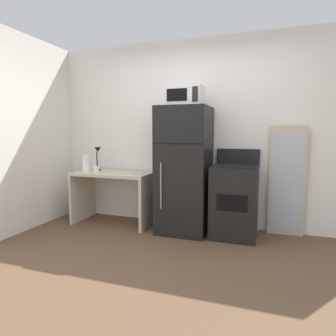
{
  "coord_description": "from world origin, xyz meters",
  "views": [
    {
      "loc": [
        0.91,
        -2.38,
        1.31
      ],
      "look_at": [
        -0.29,
        1.1,
        0.87
      ],
      "focal_mm": 31.22,
      "sensor_mm": 36.0,
      "label": 1
    }
  ],
  "objects_px": {
    "paper_towel_roll": "(86,164)",
    "refrigerator": "(184,170)",
    "desk_lamp": "(98,155)",
    "coffee_mug": "(96,170)",
    "leaning_mirror": "(287,181)",
    "desk": "(114,188)",
    "oven_range": "(235,200)",
    "microwave": "(184,96)"
  },
  "relations": [
    {
      "from": "paper_towel_roll",
      "to": "refrigerator",
      "type": "relative_size",
      "value": 0.15
    },
    {
      "from": "coffee_mug",
      "to": "leaning_mirror",
      "type": "relative_size",
      "value": 0.07
    },
    {
      "from": "paper_towel_roll",
      "to": "leaning_mirror",
      "type": "distance_m",
      "value": 2.76
    },
    {
      "from": "coffee_mug",
      "to": "oven_range",
      "type": "height_order",
      "value": "oven_range"
    },
    {
      "from": "paper_towel_roll",
      "to": "oven_range",
      "type": "height_order",
      "value": "oven_range"
    },
    {
      "from": "desk_lamp",
      "to": "refrigerator",
      "type": "height_order",
      "value": "refrigerator"
    },
    {
      "from": "oven_range",
      "to": "desk",
      "type": "bearing_deg",
      "value": -179.62
    },
    {
      "from": "paper_towel_roll",
      "to": "leaning_mirror",
      "type": "bearing_deg",
      "value": 7.88
    },
    {
      "from": "desk",
      "to": "oven_range",
      "type": "xyz_separation_m",
      "value": [
        1.72,
        0.01,
        -0.05
      ]
    },
    {
      "from": "desk",
      "to": "oven_range",
      "type": "bearing_deg",
      "value": 0.38
    },
    {
      "from": "paper_towel_roll",
      "to": "coffee_mug",
      "type": "distance_m",
      "value": 0.23
    },
    {
      "from": "paper_towel_roll",
      "to": "desk",
      "type": "bearing_deg",
      "value": 15.96
    },
    {
      "from": "paper_towel_roll",
      "to": "coffee_mug",
      "type": "xyz_separation_m",
      "value": [
        0.21,
        -0.06,
        -0.07
      ]
    },
    {
      "from": "paper_towel_roll",
      "to": "microwave",
      "type": "xyz_separation_m",
      "value": [
        1.45,
        0.07,
        0.91
      ]
    },
    {
      "from": "microwave",
      "to": "paper_towel_roll",
      "type": "bearing_deg",
      "value": -177.07
    },
    {
      "from": "microwave",
      "to": "leaning_mirror",
      "type": "height_order",
      "value": "microwave"
    },
    {
      "from": "desk_lamp",
      "to": "leaning_mirror",
      "type": "bearing_deg",
      "value": 3.9
    },
    {
      "from": "desk",
      "to": "coffee_mug",
      "type": "relative_size",
      "value": 11.89
    },
    {
      "from": "coffee_mug",
      "to": "refrigerator",
      "type": "xyz_separation_m",
      "value": [
        1.25,
        0.16,
        0.03
      ]
    },
    {
      "from": "desk",
      "to": "desk_lamp",
      "type": "distance_m",
      "value": 0.57
    },
    {
      "from": "refrigerator",
      "to": "leaning_mirror",
      "type": "bearing_deg",
      "value": 12.45
    },
    {
      "from": "refrigerator",
      "to": "microwave",
      "type": "relative_size",
      "value": 3.58
    },
    {
      "from": "desk",
      "to": "refrigerator",
      "type": "relative_size",
      "value": 0.69
    },
    {
      "from": "refrigerator",
      "to": "leaning_mirror",
      "type": "relative_size",
      "value": 1.18
    },
    {
      "from": "desk_lamp",
      "to": "refrigerator",
      "type": "xyz_separation_m",
      "value": [
        1.38,
        -0.1,
        -0.17
      ]
    },
    {
      "from": "coffee_mug",
      "to": "oven_range",
      "type": "relative_size",
      "value": 0.09
    },
    {
      "from": "coffee_mug",
      "to": "oven_range",
      "type": "distance_m",
      "value": 1.94
    },
    {
      "from": "coffee_mug",
      "to": "refrigerator",
      "type": "relative_size",
      "value": 0.06
    },
    {
      "from": "refrigerator",
      "to": "leaning_mirror",
      "type": "height_order",
      "value": "refrigerator"
    },
    {
      "from": "leaning_mirror",
      "to": "paper_towel_roll",
      "type": "bearing_deg",
      "value": -172.12
    },
    {
      "from": "oven_range",
      "to": "desk_lamp",
      "type": "bearing_deg",
      "value": 177.93
    },
    {
      "from": "desk_lamp",
      "to": "coffee_mug",
      "type": "bearing_deg",
      "value": -61.99
    },
    {
      "from": "desk_lamp",
      "to": "paper_towel_roll",
      "type": "height_order",
      "value": "desk_lamp"
    },
    {
      "from": "paper_towel_roll",
      "to": "desk_lamp",
      "type": "bearing_deg",
      "value": 70.18
    },
    {
      "from": "desk",
      "to": "oven_range",
      "type": "relative_size",
      "value": 1.03
    },
    {
      "from": "refrigerator",
      "to": "oven_range",
      "type": "xyz_separation_m",
      "value": [
        0.66,
        0.03,
        -0.36
      ]
    },
    {
      "from": "paper_towel_roll",
      "to": "refrigerator",
      "type": "xyz_separation_m",
      "value": [
        1.45,
        0.1,
        -0.05
      ]
    },
    {
      "from": "desk",
      "to": "paper_towel_roll",
      "type": "bearing_deg",
      "value": -164.04
    },
    {
      "from": "desk",
      "to": "microwave",
      "type": "xyz_separation_m",
      "value": [
        1.06,
        -0.04,
        1.26
      ]
    },
    {
      "from": "paper_towel_roll",
      "to": "oven_range",
      "type": "bearing_deg",
      "value": 3.33
    },
    {
      "from": "microwave",
      "to": "coffee_mug",
      "type": "bearing_deg",
      "value": -173.8
    },
    {
      "from": "desk_lamp",
      "to": "leaning_mirror",
      "type": "xyz_separation_m",
      "value": [
        2.66,
        0.18,
        -0.29
      ]
    }
  ]
}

